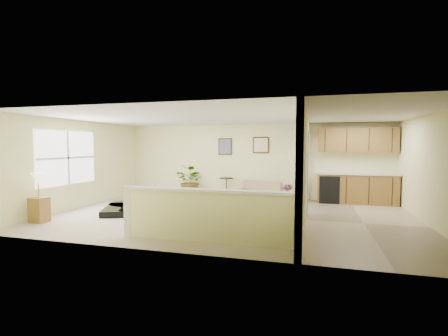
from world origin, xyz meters
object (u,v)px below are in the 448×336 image
(piano_bench, at_px, (185,206))
(palm_plant, at_px, (191,181))
(small_plant, at_px, (287,196))
(loveseat, at_px, (258,191))
(piano, at_px, (137,189))
(lamp_stand, at_px, (39,201))
(accent_table, at_px, (226,185))

(piano_bench, relative_size, palm_plant, 0.57)
(small_plant, bearing_deg, loveseat, 153.98)
(piano, distance_m, palm_plant, 2.76)
(loveseat, xyz_separation_m, small_plant, (0.98, -0.48, -0.05))
(palm_plant, xyz_separation_m, lamp_stand, (-2.08, -4.41, -0.06))
(loveseat, height_order, palm_plant, palm_plant)
(piano_bench, xyz_separation_m, lamp_stand, (-3.00, -1.58, 0.25))
(piano, bearing_deg, piano_bench, -27.31)
(loveseat, distance_m, small_plant, 1.10)
(piano, height_order, lamp_stand, piano)
(loveseat, relative_size, accent_table, 2.44)
(piano, bearing_deg, loveseat, 19.47)
(piano, height_order, small_plant, piano)
(small_plant, bearing_deg, lamp_stand, -145.00)
(small_plant, height_order, lamp_stand, lamp_stand)
(accent_table, distance_m, small_plant, 2.20)
(loveseat, bearing_deg, piano, -116.13)
(loveseat, bearing_deg, small_plant, -3.78)
(piano_bench, relative_size, accent_table, 1.02)
(accent_table, bearing_deg, lamp_stand, -126.65)
(piano_bench, bearing_deg, small_plant, 42.48)
(piano, xyz_separation_m, accent_table, (1.78, 2.77, -0.17))
(lamp_stand, bearing_deg, small_plant, 35.00)
(piano_bench, bearing_deg, loveseat, 61.96)
(accent_table, bearing_deg, loveseat, -10.45)
(loveseat, relative_size, small_plant, 2.76)
(piano_bench, height_order, lamp_stand, lamp_stand)
(piano_bench, bearing_deg, piano, 174.85)
(palm_plant, bearing_deg, small_plant, -10.50)
(loveseat, height_order, accent_table, loveseat)
(loveseat, distance_m, palm_plant, 2.38)
(palm_plant, bearing_deg, accent_table, 2.91)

